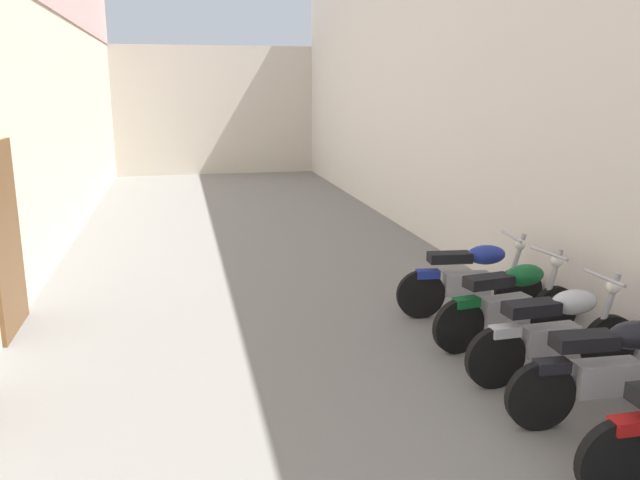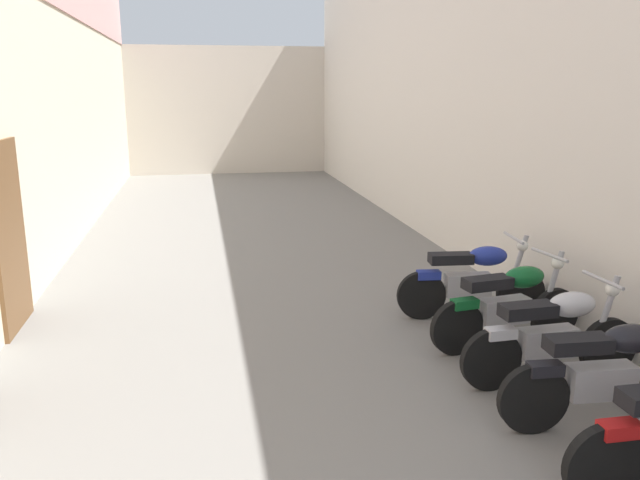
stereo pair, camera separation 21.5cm
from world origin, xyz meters
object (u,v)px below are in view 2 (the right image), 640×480
at_px(motorcycle_sixth, 553,334).
at_px(motorcycle_eighth, 473,278).
at_px(motorcycle_seventh, 509,303).
at_px(motorcycle_fifth, 608,372).

xyz_separation_m(motorcycle_sixth, motorcycle_eighth, (-0.00, 1.83, 0.00)).
relative_size(motorcycle_sixth, motorcycle_seventh, 1.01).
xyz_separation_m(motorcycle_fifth, motorcycle_seventh, (-0.00, 1.73, 0.00)).
bearing_deg(motorcycle_sixth, motorcycle_eighth, 90.00).
distance_m(motorcycle_seventh, motorcycle_eighth, 0.94).
bearing_deg(motorcycle_eighth, motorcycle_sixth, -90.00).
bearing_deg(motorcycle_sixth, motorcycle_seventh, 90.01).
distance_m(motorcycle_fifth, motorcycle_eighth, 2.67).
bearing_deg(motorcycle_sixth, motorcycle_fifth, -90.00).
relative_size(motorcycle_fifth, motorcycle_eighth, 1.00).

